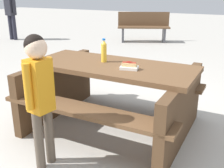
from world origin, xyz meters
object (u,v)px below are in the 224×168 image
object	(u,v)px
picnic_table	(112,91)
bystander_adult	(10,5)
soda_bottle	(104,51)
hotdog_tray	(129,66)
child_in_coat	(39,86)
park_bench_mid	(144,26)

from	to	relation	value
picnic_table	bystander_adult	xyz separation A→B (m)	(-5.15, 3.85, 0.59)
soda_bottle	bystander_adult	world-z (taller)	bystander_adult
picnic_table	hotdog_tray	xyz separation A→B (m)	(0.24, -0.10, 0.34)
child_in_coat	bystander_adult	distance (m)	6.85
hotdog_tray	bystander_adult	bearing A→B (deg)	143.79
child_in_coat	park_bench_mid	size ratio (longest dim) A/B	0.78
soda_bottle	hotdog_tray	size ratio (longest dim) A/B	1.33
hotdog_tray	bystander_adult	size ratio (longest dim) A/B	0.12
hotdog_tray	park_bench_mid	size ratio (longest dim) A/B	0.13
picnic_table	soda_bottle	size ratio (longest dim) A/B	7.12
hotdog_tray	child_in_coat	distance (m)	0.95
picnic_table	soda_bottle	world-z (taller)	soda_bottle
soda_bottle	park_bench_mid	world-z (taller)	soda_bottle
picnic_table	bystander_adult	bearing A→B (deg)	143.24
park_bench_mid	bystander_adult	bearing A→B (deg)	-159.59
picnic_table	bystander_adult	size ratio (longest dim) A/B	1.15
hotdog_tray	child_in_coat	world-z (taller)	child_in_coat
park_bench_mid	bystander_adult	distance (m)	4.02
child_in_coat	soda_bottle	bearing A→B (deg)	83.55
picnic_table	soda_bottle	distance (m)	0.45
soda_bottle	child_in_coat	distance (m)	0.99
soda_bottle	hotdog_tray	bearing A→B (deg)	-23.53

